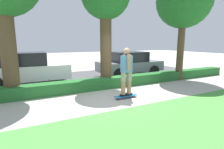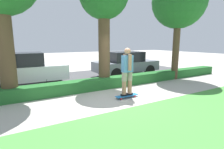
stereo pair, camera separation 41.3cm
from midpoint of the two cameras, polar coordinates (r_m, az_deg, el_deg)
The scene contains 9 objects.
ground_plane at distance 6.61m, azimuth -0.48°, elevation -7.95°, with size 60.00×60.00×0.00m, color #ADA89E.
grass_lawn_strip at distance 4.46m, azimuth 19.86°, elevation -18.12°, with size 16.61×4.00×0.01m.
street_asphalt at distance 10.35m, azimuth -11.97°, elevation -1.34°, with size 16.61×5.00×0.01m.
hedge_row at distance 7.92m, azimuth -6.18°, elevation -3.07°, with size 16.61×0.60×0.48m.
skateboard at distance 6.72m, azimuth 3.09°, elevation -6.95°, with size 0.92×0.24×0.10m.
skater_person at distance 6.49m, azimuth 3.17°, elevation 1.30°, with size 0.51×0.46×1.79m.
tree_far at distance 10.69m, azimuth 19.92°, elevation 21.34°, with size 2.88×2.88×5.70m.
parked_car_front at distance 9.25m, azimuth -28.58°, elevation 1.42°, with size 4.01×1.88×1.61m.
parked_car_middle at distance 10.87m, azimuth 3.33°, elevation 3.65°, with size 4.00×1.82×1.51m.
Camera 2 is at (-3.25, -5.36, 2.10)m, focal length 28.00 mm.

